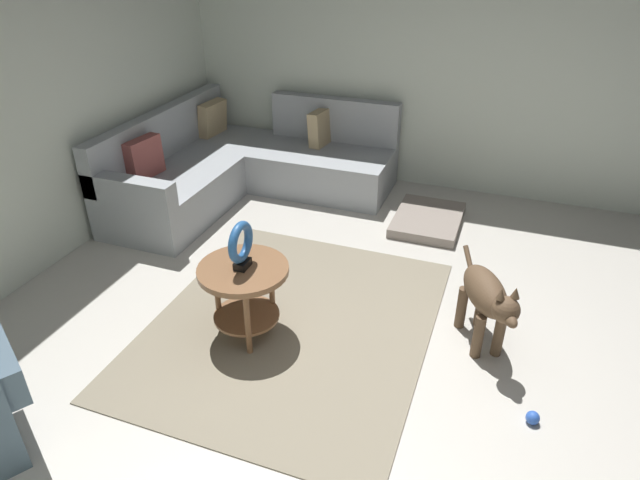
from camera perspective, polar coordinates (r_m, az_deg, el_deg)
ground_plane at (r=3.75m, az=6.40°, el=-12.86°), size 6.00×6.00×0.10m
wall_right at (r=5.78m, az=14.98°, el=17.70°), size 0.12×6.00×2.70m
area_rug at (r=3.99m, az=-2.87°, el=-8.59°), size 2.30×1.90×0.01m
sectional_couch at (r=5.79m, az=-7.96°, el=7.40°), size 2.20×2.25×0.88m
side_table at (r=3.70m, az=-7.82°, el=-4.39°), size 0.60×0.60×0.54m
torus_sculpture at (r=3.54m, az=-8.14°, el=-0.46°), size 0.28×0.08×0.33m
dog_bed_mat at (r=5.32m, az=11.03°, el=2.06°), size 0.80×0.60×0.09m
dog at (r=3.75m, az=16.79°, el=-5.74°), size 0.78×0.45×0.63m
dog_toy_ball at (r=3.52m, az=21.04°, el=-16.69°), size 0.08×0.08×0.08m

